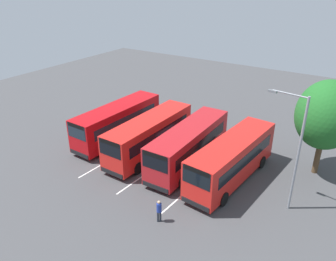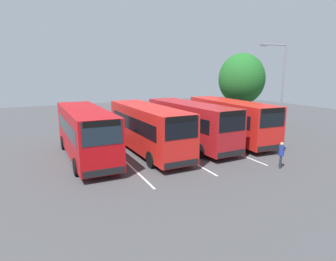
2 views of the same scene
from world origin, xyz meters
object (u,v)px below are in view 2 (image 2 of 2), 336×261
(pedestrian, at_px, (281,153))
(depot_tree, at_px, (241,79))
(bus_far_left, at_px, (86,132))
(bus_far_right, at_px, (230,119))
(bus_center_right, at_px, (190,123))
(street_lamp, at_px, (280,85))
(bus_center_left, at_px, (148,128))

(pedestrian, xyz_separation_m, depot_tree, (-11.56, 7.06, 3.98))
(pedestrian, distance_m, depot_tree, 14.12)
(bus_far_left, relative_size, bus_far_right, 0.99)
(pedestrian, bearing_deg, bus_center_right, -26.65)
(bus_far_left, height_order, bus_center_right, same)
(bus_center_right, height_order, street_lamp, street_lamp)
(bus_far_left, distance_m, depot_tree, 17.66)
(bus_far_left, height_order, bus_far_right, same)
(bus_center_left, relative_size, bus_center_right, 1.00)
(bus_far_right, bearing_deg, bus_center_left, -84.06)
(bus_far_right, relative_size, pedestrian, 6.18)
(bus_center_left, xyz_separation_m, bus_far_right, (-0.11, 7.51, 0.00))
(bus_far_left, height_order, pedestrian, bus_far_left)
(street_lamp, bearing_deg, bus_far_left, 2.80)
(bus_center_right, height_order, depot_tree, depot_tree)
(pedestrian, relative_size, street_lamp, 0.20)
(depot_tree, bearing_deg, bus_center_left, -69.44)
(bus_center_right, xyz_separation_m, depot_tree, (-4.49, 9.02, 3.08))
(bus_center_right, distance_m, depot_tree, 10.53)
(bus_center_left, relative_size, street_lamp, 1.23)
(depot_tree, bearing_deg, bus_far_left, -76.48)
(pedestrian, bearing_deg, bus_far_left, 10.57)
(bus_center_left, relative_size, depot_tree, 1.29)
(bus_center_left, height_order, street_lamp, street_lamp)
(bus_far_right, relative_size, street_lamp, 1.24)
(street_lamp, bearing_deg, bus_center_right, 0.26)
(bus_center_left, distance_m, bus_center_right, 3.72)
(bus_far_left, distance_m, bus_center_left, 4.24)
(depot_tree, bearing_deg, pedestrian, -31.40)
(bus_center_right, distance_m, street_lamp, 8.78)
(bus_far_left, bearing_deg, bus_far_right, 89.14)
(bus_center_right, distance_m, bus_far_right, 3.81)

